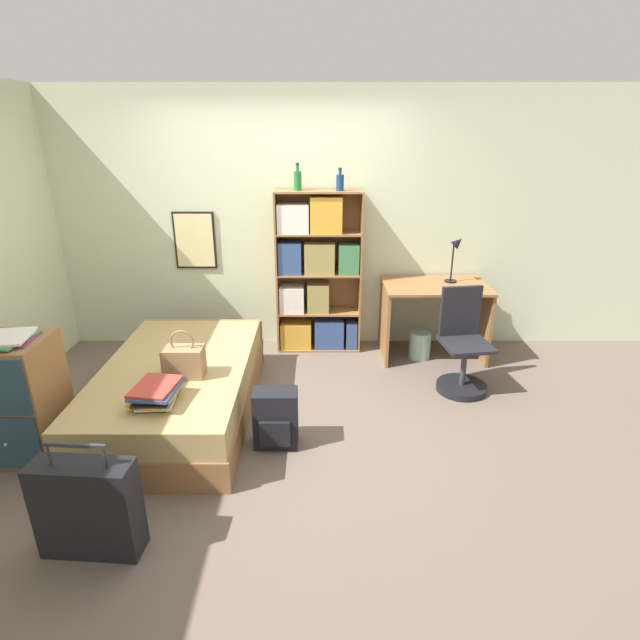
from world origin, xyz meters
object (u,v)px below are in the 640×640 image
Objects in this scene: bed at (180,388)px; magazine_pile_on_dresser at (11,338)px; bookcase at (316,276)px; suitcase at (89,508)px; bottle_green at (298,180)px; dresser at (21,398)px; handbag at (185,361)px; backpack at (276,419)px; desk_chair at (463,357)px; waste_bin at (420,345)px; desk at (434,308)px; bottle_brown at (341,182)px; desk_lamp at (457,250)px.

magazine_pile_on_dresser is at bearing -148.74° from bed.
bed is at bearing -130.50° from bookcase.
suitcase is 3.28m from bottle_green.
dresser is at bearing -136.00° from bottle_green.
dresser reaches higher than handbag.
backpack is (1.78, 0.08, -0.22)m from dresser.
bookcase is 1.66m from desk_chair.
waste_bin is (2.04, 1.26, -0.43)m from handbag.
suitcase is at bearing -100.82° from handbag.
suitcase is at bearing -143.65° from desk_chair.
dresser reaches higher than bed.
dresser is at bearing 132.95° from suitcase.
bookcase reaches higher than magazine_pile_on_dresser.
bed is 1.93× the size of desk.
desk is 3.60× the size of waste_bin.
desk_chair is at bearing -38.43° from bottle_brown.
handbag is 2.39m from desk_chair.
waste_bin is at bearing 25.65° from bed.
suitcase reaches higher than backpack.
bottle_brown reaches higher than suitcase.
bookcase is at bearing 41.67° from dresser.
bed is 2.45m from desk_chair.
bottle_green is at bearing 172.33° from desk.
bottle_brown is at bearing -4.60° from bottle_green.
dresser is at bearing -150.58° from bed.
bed is 1.20× the size of bookcase.
desk_chair is (1.08, -0.85, -1.43)m from bottle_brown.
bookcase reaches higher than handbag.
dresser is 1.98× the size of backpack.
bookcase is (1.11, 1.30, 0.57)m from bed.
bookcase is 1.79× the size of desk_chair.
backpack is at bearing -99.01° from bookcase.
desk_chair is at bearing -80.25° from desk.
desk is at bearing 25.79° from bed.
desk is 2.17m from backpack.
backpack is (-0.51, -1.72, -1.51)m from bottle_brown.
desk_chair is 0.70m from waste_bin.
dresser reaches higher than backpack.
bookcase is 1.28m from waste_bin.
bottle_green is 0.40m from bottle_brown.
handbag is 1.32× the size of waste_bin.
desk_chair is at bearing 28.57° from backpack.
desk_lamp is 0.51× the size of desk_chair.
bookcase is 7.78× the size of bottle_brown.
bottle_brown is 0.21× the size of desk.
dresser is 4.16× the size of bottle_brown.
bottle_green is 0.89× the size of waste_bin.
desk_chair is at bearing -30.93° from bottle_green.
bookcase is (2.02, 1.85, -0.11)m from magazine_pile_on_dresser.
bed is at bearing -126.07° from bottle_green.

